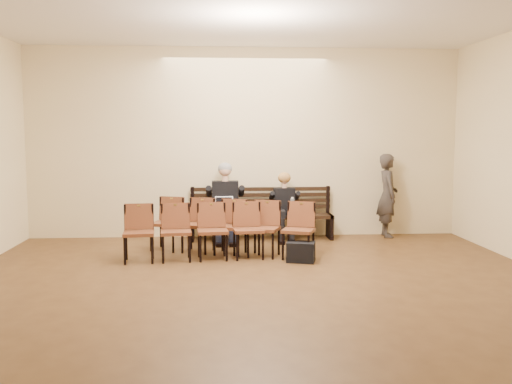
# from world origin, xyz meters

# --- Properties ---
(ground) EXTENTS (10.00, 10.00, 0.00)m
(ground) POSITION_xyz_m (0.00, 0.00, 0.00)
(ground) COLOR brown
(ground) RESTS_ON ground
(room_walls) EXTENTS (8.02, 10.01, 3.51)m
(room_walls) POSITION_xyz_m (0.00, 0.79, 2.54)
(room_walls) COLOR #FAE6B3
(room_walls) RESTS_ON ground
(bench) EXTENTS (2.60, 0.90, 0.45)m
(bench) POSITION_xyz_m (0.28, 4.65, 0.23)
(bench) COLOR black
(bench) RESTS_ON ground
(seated_man) EXTENTS (0.59, 0.81, 1.41)m
(seated_man) POSITION_xyz_m (-0.38, 4.53, 0.71)
(seated_man) COLOR black
(seated_man) RESTS_ON ground
(seated_woman) EXTENTS (0.47, 0.65, 1.09)m
(seated_woman) POSITION_xyz_m (0.69, 4.53, 0.54)
(seated_woman) COLOR black
(seated_woman) RESTS_ON ground
(laptop) EXTENTS (0.35, 0.30, 0.23)m
(laptop) POSITION_xyz_m (-0.41, 4.30, 0.57)
(laptop) COLOR silver
(laptop) RESTS_ON bench
(water_bottle) EXTENTS (0.08, 0.08, 0.25)m
(water_bottle) POSITION_xyz_m (0.80, 4.31, 0.57)
(water_bottle) COLOR silver
(water_bottle) RESTS_ON bench
(bag) EXTENTS (0.47, 0.38, 0.30)m
(bag) POSITION_xyz_m (0.73, 2.77, 0.15)
(bag) COLOR black
(bag) RESTS_ON ground
(passerby) EXTENTS (0.45, 0.67, 1.79)m
(passerby) POSITION_xyz_m (2.64, 4.75, 0.89)
(passerby) COLOR #36302C
(passerby) RESTS_ON ground
(chair_row_front) EXTENTS (2.69, 1.42, 0.88)m
(chair_row_front) POSITION_xyz_m (-0.32, 3.40, 0.44)
(chair_row_front) COLOR brown
(chair_row_front) RESTS_ON ground
(chair_row_back) EXTENTS (2.16, 0.67, 0.87)m
(chair_row_back) POSITION_xyz_m (-0.88, 3.01, 0.44)
(chair_row_back) COLOR brown
(chair_row_back) RESTS_ON ground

